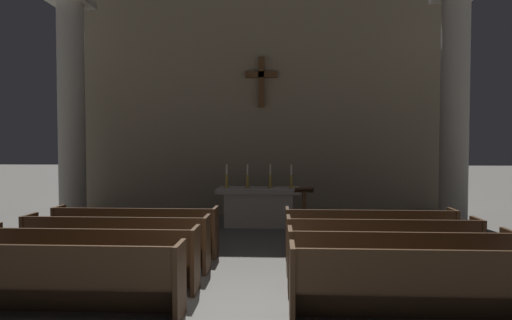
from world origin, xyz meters
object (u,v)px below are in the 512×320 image
(pew_left_row_4, at_px, (136,231))
(lectern, at_px, (304,213))
(pew_left_row_2, at_px, (91,258))
(pew_right_row_3, at_px, (382,246))
(altar, at_px, (259,206))
(candlestick_inner_right, at_px, (270,180))
(pew_right_row_1, at_px, (422,286))
(candlestick_outer_left, at_px, (227,180))
(pew_left_row_3, at_px, (117,243))
(candlestick_outer_right, at_px, (291,181))
(column_right_second, at_px, (454,114))
(pew_right_row_4, at_px, (369,234))
(candlestick_inner_left, at_px, (247,180))
(pew_left_row_1, at_px, (57,280))
(column_left_second, at_px, (72,116))
(pew_right_row_2, at_px, (399,263))

(pew_left_row_4, relative_size, lectern, 2.71)
(pew_left_row_2, bearing_deg, pew_right_row_3, 12.73)
(pew_left_row_2, height_order, pew_right_row_3, same)
(altar, distance_m, candlestick_inner_right, 0.73)
(pew_right_row_1, xyz_separation_m, candlestick_outer_left, (-3.07, 6.22, 0.73))
(pew_left_row_3, distance_m, lectern, 4.49)
(pew_left_row_3, bearing_deg, candlestick_outer_right, 53.94)
(candlestick_inner_right, distance_m, lectern, 1.59)
(candlestick_outer_left, bearing_deg, altar, -0.00)
(column_right_second, relative_size, lectern, 5.18)
(candlestick_inner_right, bearing_deg, candlestick_outer_right, 0.00)
(pew_right_row_4, xyz_separation_m, candlestick_inner_right, (-1.92, 3.21, 0.73))
(pew_left_row_4, distance_m, candlestick_outer_left, 3.56)
(pew_left_row_4, height_order, candlestick_outer_left, candlestick_outer_left)
(pew_right_row_3, height_order, candlestick_outer_left, candlestick_outer_left)
(pew_right_row_3, relative_size, altar, 1.42)
(pew_left_row_4, distance_m, candlestick_inner_right, 4.14)
(candlestick_inner_left, bearing_deg, pew_left_row_1, -107.14)
(pew_left_row_4, xyz_separation_m, candlestick_inner_left, (1.92, 3.21, 0.73))
(pew_right_row_1, xyz_separation_m, column_right_second, (2.73, 6.09, 2.43))
(column_right_second, bearing_deg, pew_right_row_3, -123.74)
(altar, bearing_deg, pew_right_row_4, -55.37)
(pew_left_row_4, distance_m, lectern, 3.89)
(pew_left_row_4, height_order, candlestick_outer_right, candlestick_outer_right)
(pew_left_row_3, height_order, pew_right_row_1, same)
(pew_left_row_3, relative_size, column_right_second, 0.52)
(column_right_second, bearing_deg, lectern, -164.34)
(column_left_second, bearing_deg, candlestick_inner_left, 1.55)
(altar, height_order, candlestick_outer_left, candlestick_outer_left)
(pew_left_row_4, bearing_deg, column_left_second, 131.50)
(lectern, bearing_deg, pew_right_row_2, -74.63)
(candlestick_outer_left, height_order, candlestick_inner_right, same)
(altar, xyz_separation_m, candlestick_outer_right, (0.85, 0.00, 0.67))
(pew_right_row_2, xyz_separation_m, altar, (-2.22, 5.21, 0.06))
(pew_left_row_1, height_order, column_right_second, column_right_second)
(column_left_second, bearing_deg, altar, 1.45)
(column_right_second, bearing_deg, candlestick_inner_left, 178.63)
(lectern, bearing_deg, candlestick_inner_right, 124.15)
(column_right_second, height_order, lectern, column_right_second)
(pew_left_row_4, distance_m, pew_right_row_2, 4.87)
(pew_right_row_1, height_order, column_right_second, column_right_second)
(pew_left_row_4, distance_m, altar, 3.90)
(pew_left_row_1, height_order, pew_right_row_4, same)
(candlestick_inner_left, xyz_separation_m, candlestick_inner_right, (0.60, 0.00, 0.00))
(altar, bearing_deg, pew_left_row_3, -117.76)
(pew_left_row_3, distance_m, pew_left_row_4, 1.00)
(candlestick_outer_right, bearing_deg, pew_right_row_4, -66.93)
(pew_left_row_3, height_order, altar, altar)
(pew_right_row_4, bearing_deg, column_left_second, 156.70)
(lectern, bearing_deg, pew_right_row_1, -77.59)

